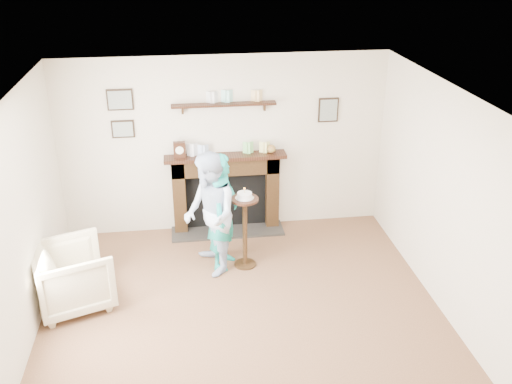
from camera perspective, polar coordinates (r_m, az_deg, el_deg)
ground at (r=6.34m, az=-0.91°, el=-13.85°), size 5.00×5.00×0.00m
room_shell at (r=6.11m, az=-1.81°, el=2.27°), size 4.54×5.02×2.52m
armchair at (r=7.07m, az=-17.47°, el=-10.60°), size 1.05×1.04×0.76m
man at (r=7.40m, az=-4.42°, el=-7.70°), size 0.74×0.87×1.57m
woman at (r=7.49m, az=-3.20°, el=-7.21°), size 0.55×0.66×1.54m
pedestal_table at (r=7.13m, az=-1.13°, el=-2.67°), size 0.34×0.34×1.10m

